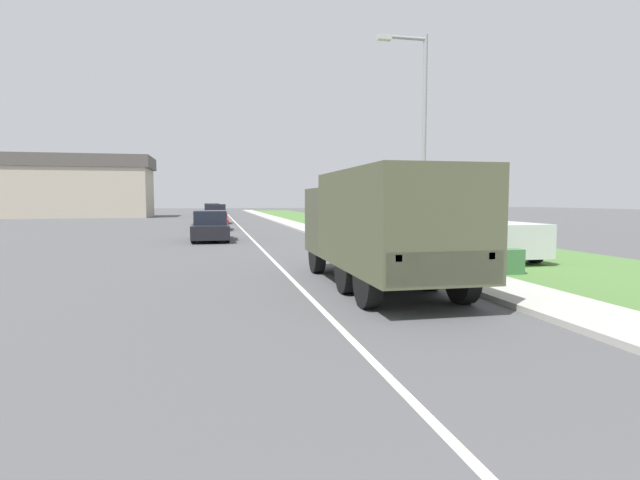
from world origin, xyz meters
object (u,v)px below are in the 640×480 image
object	(u,v)px
car_second_ahead	(215,221)
car_fourth_ahead	(212,211)
lamp_post	(418,128)
car_nearest_ahead	(210,227)
car_farthest_ahead	(213,210)
pickup_truck	(480,233)
car_third_ahead	(216,215)
military_truck	(380,223)

from	to	relation	value
car_second_ahead	car_fourth_ahead	bearing A→B (deg)	90.71
car_second_ahead	lamp_post	bearing A→B (deg)	-72.49
car_nearest_ahead	car_farthest_ahead	size ratio (longest dim) A/B	1.21
car_fourth_ahead	pickup_truck	size ratio (longest dim) A/B	0.90
car_farthest_ahead	car_second_ahead	bearing A→B (deg)	-89.71
car_farthest_ahead	lamp_post	world-z (taller)	lamp_post
car_second_ahead	car_third_ahead	bearing A→B (deg)	89.56
car_second_ahead	pickup_truck	size ratio (longest dim) A/B	0.80
car_fourth_ahead	car_nearest_ahead	bearing A→B (deg)	-90.00
military_truck	pickup_truck	world-z (taller)	military_truck
car_second_ahead	car_third_ahead	size ratio (longest dim) A/B	1.01
car_farthest_ahead	pickup_truck	distance (m)	58.97
car_fourth_ahead	lamp_post	xyz separation A→B (m)	(6.72, -43.98, 3.67)
car_third_ahead	car_fourth_ahead	size ratio (longest dim) A/B	0.88
pickup_truck	lamp_post	world-z (taller)	lamp_post
car_fourth_ahead	car_farthest_ahead	xyz separation A→B (m)	(0.10, 15.26, -0.13)
car_second_ahead	lamp_post	size ratio (longest dim) A/B	0.57
car_nearest_ahead	car_fourth_ahead	xyz separation A→B (m)	(-0.00, 32.90, 0.06)
pickup_truck	car_second_ahead	bearing A→B (deg)	115.75
military_truck	car_nearest_ahead	xyz separation A→B (m)	(-4.07, 15.10, -0.86)
car_second_ahead	car_farthest_ahead	distance (m)	38.89
car_nearest_ahead	lamp_post	world-z (taller)	lamp_post
car_nearest_ahead	car_third_ahead	world-z (taller)	car_third_ahead
car_nearest_ahead	car_second_ahead	world-z (taller)	car_nearest_ahead
car_third_ahead	lamp_post	distance (m)	30.80
military_truck	car_second_ahead	bearing A→B (deg)	98.81
car_fourth_ahead	car_farthest_ahead	size ratio (longest dim) A/B	1.16
car_fourth_ahead	military_truck	bearing A→B (deg)	-85.15
car_nearest_ahead	car_fourth_ahead	bearing A→B (deg)	90.00
military_truck	lamp_post	xyz separation A→B (m)	(2.64, 4.02, 2.87)
pickup_truck	car_nearest_ahead	bearing A→B (deg)	133.76
car_third_ahead	car_farthest_ahead	distance (m)	29.33
car_nearest_ahead	pickup_truck	size ratio (longest dim) A/B	0.95
car_farthest_ahead	pickup_truck	world-z (taller)	pickup_truck
military_truck	car_second_ahead	xyz separation A→B (m)	(-3.78, 24.38, -0.94)
car_farthest_ahead	pickup_truck	bearing A→B (deg)	-80.72
car_second_ahead	car_farthest_ahead	size ratio (longest dim) A/B	1.02
car_third_ahead	military_truck	bearing A→B (deg)	-83.77
car_third_ahead	pickup_truck	world-z (taller)	pickup_truck
car_nearest_ahead	car_farthest_ahead	distance (m)	48.17
car_nearest_ahead	car_second_ahead	size ratio (longest dim) A/B	1.19
car_third_ahead	pickup_truck	xyz separation A→B (m)	(9.24, -28.87, 0.13)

